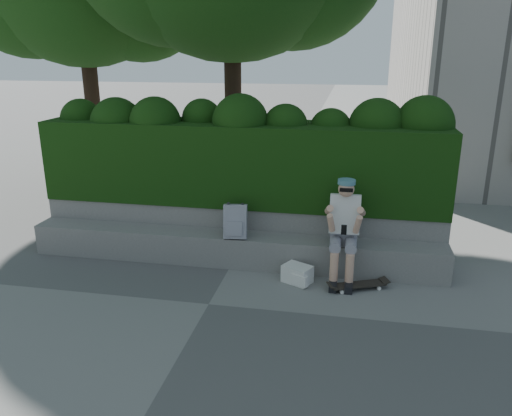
% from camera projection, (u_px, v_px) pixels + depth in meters
% --- Properties ---
extents(ground, '(80.00, 80.00, 0.00)m').
position_uv_depth(ground, '(209.00, 304.00, 6.11)').
color(ground, slate).
rests_on(ground, ground).
extents(bench_ledge, '(6.00, 0.45, 0.45)m').
position_uv_depth(bench_ledge, '(232.00, 249.00, 7.21)').
color(bench_ledge, gray).
rests_on(bench_ledge, ground).
extents(planter_wall, '(6.00, 0.50, 0.75)m').
position_uv_depth(planter_wall, '(239.00, 228.00, 7.61)').
color(planter_wall, gray).
rests_on(planter_wall, ground).
extents(hedge, '(6.00, 1.00, 1.20)m').
position_uv_depth(hedge, '(242.00, 162.00, 7.53)').
color(hedge, black).
rests_on(hedge, planter_wall).
extents(person, '(0.40, 0.76, 1.38)m').
position_uv_depth(person, '(344.00, 226.00, 6.60)').
color(person, gray).
rests_on(person, ground).
extents(skateboard, '(0.74, 0.45, 0.08)m').
position_uv_depth(skateboard, '(358.00, 285.00, 6.47)').
color(skateboard, black).
rests_on(skateboard, ground).
extents(backpack_plaid, '(0.34, 0.22, 0.47)m').
position_uv_depth(backpack_plaid, '(235.00, 221.00, 6.97)').
color(backpack_plaid, '#A9A8AD').
rests_on(backpack_plaid, bench_ledge).
extents(backpack_ground, '(0.44, 0.40, 0.24)m').
position_uv_depth(backpack_ground, '(297.00, 274.00, 6.66)').
color(backpack_ground, silver).
rests_on(backpack_ground, ground).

